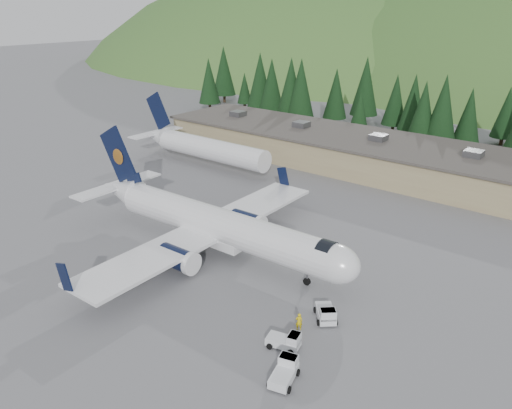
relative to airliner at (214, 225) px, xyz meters
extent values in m
plane|color=#5B5B60|center=(1.07, 0.03, -3.24)|extent=(600.00, 600.00, 0.00)
cylinder|color=white|center=(1.07, 0.03, 0.16)|extent=(28.10, 4.44, 3.76)
ellipsoid|color=white|center=(15.08, 0.36, 0.16)|extent=(4.98, 3.88, 3.76)
cylinder|color=black|center=(14.08, 0.34, 0.61)|extent=(1.48, 3.14, 3.10)
cone|color=white|center=(-15.94, -0.38, 0.56)|extent=(6.09, 3.91, 3.76)
cube|color=white|center=(0.07, 0.00, -1.42)|extent=(8.08, 3.39, 1.00)
cube|color=white|center=(-0.93, -0.02, -0.84)|extent=(6.32, 34.15, 0.35)
cube|color=black|center=(-2.84, 16.95, 0.46)|extent=(2.03, 0.20, 2.88)
cube|color=black|center=(-2.02, -17.07, 0.46)|extent=(2.03, 0.20, 2.88)
cylinder|color=black|center=(-0.07, 5.80, -1.69)|extent=(4.26, 2.40, 2.30)
cylinder|color=white|center=(1.83, 5.85, -1.69)|extent=(0.66, 2.46, 2.44)
cube|color=white|center=(-0.07, 5.80, -1.14)|extent=(2.21, 0.30, 0.90)
cylinder|color=black|center=(0.21, -5.80, -1.69)|extent=(4.26, 2.40, 2.30)
cylinder|color=white|center=(2.11, -5.75, -1.69)|extent=(0.66, 2.46, 2.44)
cube|color=white|center=(0.21, -5.80, -1.14)|extent=(2.21, 0.30, 0.90)
cube|color=black|center=(-15.74, -0.38, 5.25)|extent=(6.19, 0.45, 7.35)
ellipsoid|color=orange|center=(-15.54, -0.17, 5.05)|extent=(1.99, 0.23, 1.98)
ellipsoid|color=orange|center=(-15.53, -0.57, 5.05)|extent=(1.99, 0.23, 1.98)
cube|color=black|center=(-13.13, -0.32, 2.64)|extent=(2.77, 0.32, 1.98)
cube|color=white|center=(-16.44, -0.40, 1.06)|extent=(2.90, 12.57, 0.22)
cylinder|color=slate|center=(12.08, 0.29, -2.34)|extent=(0.20, 0.20, 1.80)
cylinder|color=black|center=(12.08, 0.29, -2.86)|extent=(0.77, 0.30, 0.76)
cylinder|color=slate|center=(-2.00, 2.65, -2.24)|extent=(0.25, 0.25, 2.00)
cylinder|color=black|center=(-1.60, 2.66, -2.69)|extent=(1.11, 0.38, 1.10)
cylinder|color=black|center=(-2.40, 2.64, -2.69)|extent=(1.11, 0.38, 1.10)
cylinder|color=slate|center=(-1.87, -2.75, -2.24)|extent=(0.25, 0.25, 2.00)
cylinder|color=black|center=(-1.46, -2.74, -2.69)|extent=(1.11, 0.38, 1.10)
cylinder|color=black|center=(-2.27, -2.76, -2.69)|extent=(1.11, 0.38, 1.10)
cylinder|color=white|center=(-20.93, 22.03, -0.04)|extent=(22.00, 3.60, 3.60)
cone|color=white|center=(-34.93, 22.03, 0.16)|extent=(5.00, 3.60, 3.60)
cube|color=black|center=(-33.93, 22.03, 4.76)|extent=(5.82, 0.28, 6.89)
cube|color=white|center=(-34.93, 22.03, 0.76)|extent=(2.40, 11.00, 0.20)
cube|color=silver|center=(15.83, -8.98, -2.74)|extent=(2.96, 1.98, 0.63)
cube|color=silver|center=(16.71, -8.75, -2.20)|extent=(1.19, 1.45, 0.81)
cube|color=black|center=(16.71, -8.75, -1.84)|extent=(1.08, 1.34, 0.09)
cylinder|color=black|center=(16.53, -8.05, -2.99)|extent=(0.54, 0.32, 0.51)
cylinder|color=black|center=(16.88, -9.45, -2.99)|extent=(0.54, 0.32, 0.51)
cylinder|color=black|center=(14.78, -8.50, -2.99)|extent=(0.54, 0.32, 0.51)
cylinder|color=black|center=(15.13, -9.90, -2.99)|extent=(0.54, 0.32, 0.51)
cube|color=silver|center=(16.48, -3.47, -2.71)|extent=(3.01, 3.14, 0.68)
cube|color=silver|center=(17.12, -4.20, -2.13)|extent=(1.66, 1.62, 0.87)
cube|color=black|center=(17.12, -4.20, -1.74)|extent=(1.52, 1.49, 0.10)
cylinder|color=black|center=(17.71, -3.69, -2.97)|extent=(0.52, 0.55, 0.54)
cylinder|color=black|center=(16.54, -4.71, -2.97)|extent=(0.52, 0.55, 0.54)
cylinder|color=black|center=(16.42, -2.23, -2.97)|extent=(0.52, 0.55, 0.54)
cylinder|color=black|center=(15.26, -3.26, -2.97)|extent=(0.52, 0.55, 0.54)
cube|color=silver|center=(18.16, -12.19, -2.71)|extent=(2.15, 3.18, 0.68)
cube|color=silver|center=(17.92, -11.25, -2.13)|extent=(1.56, 1.29, 0.87)
cube|color=black|center=(17.92, -11.25, -1.74)|extent=(1.44, 1.17, 0.10)
cylinder|color=black|center=(17.17, -11.45, -2.97)|extent=(0.35, 0.58, 0.54)
cylinder|color=black|center=(18.66, -11.05, -2.97)|extent=(0.35, 0.58, 0.54)
cylinder|color=black|center=(17.66, -13.32, -2.97)|extent=(0.35, 0.58, 0.54)
cylinder|color=black|center=(19.16, -12.93, -2.97)|extent=(0.35, 0.58, 0.54)
cube|color=#917F59|center=(-3.93, 38.03, -0.84)|extent=(70.00, 16.00, 4.80)
cube|color=#47423D|center=(-3.93, 38.03, 1.71)|extent=(71.00, 17.00, 0.40)
cube|color=slate|center=(-28.93, 38.03, 2.36)|extent=(2.50, 2.50, 1.00)
cube|color=slate|center=(-13.93, 38.03, 2.36)|extent=(2.50, 2.50, 1.00)
cube|color=slate|center=(1.07, 38.03, 2.36)|extent=(2.50, 2.50, 1.00)
cube|color=slate|center=(16.07, 38.03, 2.36)|extent=(2.50, 2.50, 1.00)
imported|color=yellow|center=(15.54, -6.29, -2.42)|extent=(0.71, 0.68, 1.64)
cone|color=black|center=(-59.31, 67.76, 5.39)|extent=(6.32, 6.32, 12.94)
cone|color=black|center=(-55.09, 57.39, 4.23)|extent=(5.48, 5.48, 11.20)
cone|color=black|center=(-49.79, 65.14, 1.97)|extent=(3.82, 3.82, 7.82)
cone|color=black|center=(-45.92, 67.38, 2.96)|extent=(4.55, 4.55, 9.30)
cone|color=black|center=(-40.89, 60.36, 5.35)|extent=(6.30, 6.30, 12.88)
cone|color=black|center=(-36.49, 59.15, 4.80)|extent=(5.89, 5.89, 12.06)
cone|color=black|center=(-32.86, 66.05, 2.98)|extent=(4.56, 4.56, 9.33)
cone|color=black|center=(-28.26, 55.19, 5.39)|extent=(6.33, 6.33, 12.94)
cone|color=black|center=(-25.44, 54.87, 5.37)|extent=(6.32, 6.32, 12.92)
cone|color=black|center=(-20.82, 61.97, 4.02)|extent=(5.33, 5.33, 10.89)
cone|color=black|center=(-16.68, 67.86, 5.31)|extent=(6.27, 6.27, 12.83)
cone|color=black|center=(-11.08, 54.83, 2.40)|extent=(4.14, 4.14, 8.46)
cone|color=black|center=(-7.80, 64.33, 3.76)|extent=(5.13, 5.13, 10.50)
cone|color=black|center=(-2.92, 61.83, 4.17)|extent=(5.43, 5.43, 11.11)
cone|color=black|center=(1.50, 55.77, 4.03)|extent=(5.33, 5.33, 10.90)
cone|color=black|center=(4.80, 56.50, 4.80)|extent=(5.90, 5.90, 12.06)
cone|color=black|center=(8.74, 59.58, 3.45)|extent=(4.90, 4.90, 10.03)
cone|color=black|center=(13.21, 68.00, 3.23)|extent=(4.74, 4.74, 9.70)
ellipsoid|color=#1F541B|center=(-88.93, 170.03, -78.24)|extent=(336.00, 240.00, 240.00)
camera|label=1|loc=(34.78, -36.35, 22.78)|focal=35.00mm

